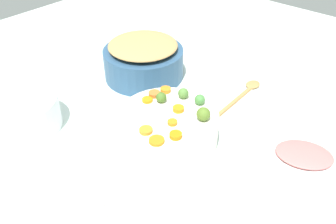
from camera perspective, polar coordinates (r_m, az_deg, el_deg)
The scene contains 20 objects.
tabletop at distance 1.00m, azimuth 1.85°, elevation -5.61°, with size 2.40×2.40×0.02m, color silver.
serving_bowl_carrots at distance 0.97m, azimuth -0.00°, elevation -2.65°, with size 0.27×0.27×0.09m, color white.
metal_pot at distance 1.26m, azimuth -3.90°, elevation 7.79°, with size 0.28×0.28×0.10m, color #2E5277.
stuffing_mound at distance 1.23m, azimuth -4.03°, elevation 10.59°, with size 0.24×0.24×0.03m, color tan.
carrot_slice_0 at distance 0.87m, azimuth 1.24°, elevation -3.73°, with size 0.03×0.03×0.01m, color orange.
carrot_slice_1 at distance 0.86m, azimuth -1.83°, elevation -4.59°, with size 0.04×0.04×0.01m, color orange.
carrot_slice_2 at distance 0.95m, azimuth 1.67°, elevation 0.50°, with size 0.03×0.03×0.01m, color orange.
carrot_slice_3 at distance 0.89m, azimuth -3.55°, elevation -2.94°, with size 0.03×0.03×0.01m, color orange.
carrot_slice_4 at distance 0.91m, azimuth 0.52°, elevation -1.58°, with size 0.03×0.03×0.01m, color orange.
carrot_slice_5 at distance 0.99m, azimuth -3.50°, elevation 1.82°, with size 0.03×0.03×0.01m, color orange.
carrot_slice_6 at distance 1.01m, azimuth -2.19°, elevation 2.91°, with size 0.03×0.03×0.01m, color orange.
carrot_slice_7 at distance 1.03m, azimuth -0.39°, elevation 3.55°, with size 0.03×0.03×0.01m, color orange.
brussels_sprout_0 at distance 0.98m, azimuth -1.08°, elevation 2.35°, with size 0.03×0.03×0.03m, color #476D26.
brussels_sprout_1 at distance 0.98m, azimuth 5.27°, elevation 1.90°, with size 0.03×0.03×0.03m, color #4A8741.
brussels_sprout_2 at distance 1.00m, azimuth 2.46°, elevation 3.00°, with size 0.03×0.03×0.03m, color #55843B.
brussels_sprout_3 at distance 0.92m, azimuth 5.68°, elevation -0.34°, with size 0.04×0.04×0.04m, color #577828.
wooden_spoon at distance 1.22m, azimuth 12.29°, elevation 3.14°, with size 0.28×0.05×0.01m.
casserole_dish at distance 1.10m, azimuth -22.62°, elevation -0.27°, with size 0.23×0.23×0.10m, color white.
ham_plate at distance 1.01m, azimuth 21.50°, elevation -7.10°, with size 0.27×0.27×0.01m, color white.
ham_slice_main at distance 1.00m, azimuth 20.92°, elevation -6.32°, with size 0.15×0.11×0.02m, color #D26F6D.
Camera 1 is at (0.58, 0.46, 0.68)m, focal length 38.18 mm.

